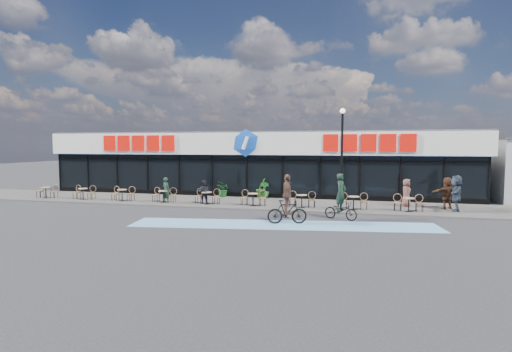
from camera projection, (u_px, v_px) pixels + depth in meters
The scene contains 24 objects.
ground at pixel (212, 216), 20.69m from camera, with size 120.00×120.00×0.00m, color #28282B.
sidewalk at pixel (237, 203), 25.04m from camera, with size 44.00×5.00×0.10m, color #4E4945.
bike_lane at pixel (283, 225), 18.29m from camera, with size 14.00×2.20×0.01m, color #659ABF.
building at pixel (257, 163), 30.13m from camera, with size 30.60×6.57×4.75m.
lamp_post at pixel (342, 151), 21.13m from camera, with size 0.28×0.28×5.49m.
bistro_set_0 at pixel (47, 191), 26.85m from camera, with size 1.54×0.62×0.90m.
bistro_set_1 at pixel (84, 192), 26.18m from camera, with size 1.54×0.62×0.90m.
bistro_set_2 at pixel (123, 194), 25.50m from camera, with size 1.54×0.62×0.90m.
bistro_set_3 at pixel (164, 195), 24.82m from camera, with size 1.54×0.62×0.90m.
bistro_set_4 at pixel (207, 196), 24.14m from camera, with size 1.54×0.62×0.90m.
bistro_set_5 at pixel (253, 198), 23.47m from camera, with size 1.54×0.62×0.90m.
bistro_set_6 at pixel (302, 199), 22.79m from camera, with size 1.54×0.62×0.90m.
bistro_set_7 at pixel (354, 201), 22.11m from camera, with size 1.54×0.62×0.90m.
bistro_set_8 at pixel (408, 203), 21.44m from camera, with size 1.54×0.62×0.90m.
potted_plant_left at pixel (223, 189), 27.37m from camera, with size 0.97×0.84×1.07m, color #134419.
potted_plant_mid at pixel (261, 188), 26.74m from camera, with size 0.74×0.60×1.35m, color #265017.
potted_plant_right at pixel (264, 190), 26.77m from camera, with size 0.59×0.59×1.06m, color #164D1C.
patron_left at pixel (166, 190), 24.76m from camera, with size 0.57×0.37×1.56m, color #192E21.
patron_right at pixel (204, 192), 24.23m from camera, with size 0.70×0.54×1.43m, color black.
pedestrian_a at pixel (456, 193), 21.46m from camera, with size 1.80×0.57×1.94m, color #2A3341.
pedestrian_b at pixel (406, 193), 23.04m from camera, with size 0.79×0.51×1.61m, color brown.
pedestrian_c at pixel (447, 193), 22.29m from camera, with size 1.65×0.53×1.78m, color #432718.
cyclist_a at pixel (287, 204), 18.50m from camera, with size 1.92×1.18×2.32m.
cyclist_b at pixel (341, 204), 19.56m from camera, with size 1.82×1.26×2.28m.
Camera 1 is at (7.07, -19.34, 3.67)m, focal length 28.00 mm.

